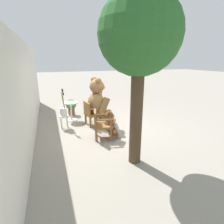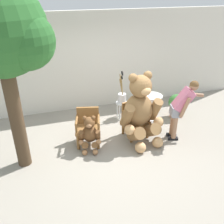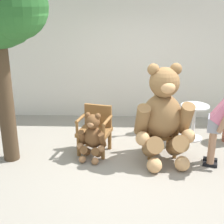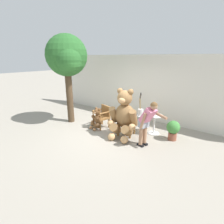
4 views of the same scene
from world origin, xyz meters
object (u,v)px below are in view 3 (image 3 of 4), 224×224
(white_stool, at_px, (155,116))
(brush_bucket, at_px, (155,103))
(person_visitor, at_px, (224,116))
(teddy_bear_small, at_px, (92,137))
(wooden_chair_right, at_px, (159,129))
(wooden_chair_left, at_px, (95,128))
(teddy_bear_large, at_px, (163,115))
(round_side_table, at_px, (194,118))

(white_stool, height_order, brush_bucket, brush_bucket)
(person_visitor, bearing_deg, teddy_bear_small, 175.51)
(wooden_chair_right, height_order, teddy_bear_small, wooden_chair_right)
(wooden_chair_left, distance_m, teddy_bear_large, 1.28)
(white_stool, relative_size, round_side_table, 0.64)
(wooden_chair_right, height_order, white_stool, wooden_chair_right)
(person_visitor, bearing_deg, brush_bucket, 124.64)
(teddy_bear_large, height_order, round_side_table, teddy_bear_large)
(teddy_bear_large, height_order, white_stool, teddy_bear_large)
(wooden_chair_left, bearing_deg, round_side_table, 18.00)
(brush_bucket, bearing_deg, white_stool, 55.89)
(person_visitor, bearing_deg, wooden_chair_left, 168.07)
(person_visitor, relative_size, white_stool, 3.26)
(person_visitor, xyz_separation_m, brush_bucket, (-0.98, 1.42, -0.26))
(teddy_bear_large, bearing_deg, brush_bucket, 90.91)
(teddy_bear_small, relative_size, person_visitor, 0.57)
(person_visitor, distance_m, white_stool, 1.81)
(teddy_bear_large, distance_m, person_visitor, 0.98)
(teddy_bear_small, xyz_separation_m, round_side_table, (1.96, 0.91, 0.03))
(round_side_table, bearing_deg, wooden_chair_left, -162.00)
(wooden_chair_left, height_order, teddy_bear_small, wooden_chair_left)
(teddy_bear_small, height_order, brush_bucket, brush_bucket)
(white_stool, bearing_deg, person_visitor, -55.48)
(wooden_chair_right, height_order, brush_bucket, brush_bucket)
(round_side_table, bearing_deg, wooden_chair_right, -140.51)
(teddy_bear_large, relative_size, white_stool, 3.72)
(teddy_bear_small, relative_size, round_side_table, 1.18)
(person_visitor, distance_m, round_side_table, 1.19)
(wooden_chair_left, xyz_separation_m, teddy_bear_small, (-0.03, -0.28, -0.05))
(white_stool, bearing_deg, wooden_chair_right, -90.39)
(wooden_chair_right, height_order, person_visitor, person_visitor)
(wooden_chair_left, relative_size, teddy_bear_large, 0.50)
(white_stool, bearing_deg, wooden_chair_left, -140.62)
(wooden_chair_right, distance_m, person_visitor, 1.17)
(person_visitor, bearing_deg, round_side_table, 101.73)
(wooden_chair_right, xyz_separation_m, white_stool, (0.01, 0.97, -0.11))
(wooden_chair_left, xyz_separation_m, person_visitor, (2.16, -0.46, 0.44))
(teddy_bear_small, distance_m, brush_bucket, 1.75)
(person_visitor, height_order, white_stool, person_visitor)
(teddy_bear_small, xyz_separation_m, white_stool, (1.20, 1.25, -0.06))
(wooden_chair_right, distance_m, teddy_bear_large, 0.46)
(wooden_chair_left, height_order, white_stool, wooden_chair_left)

